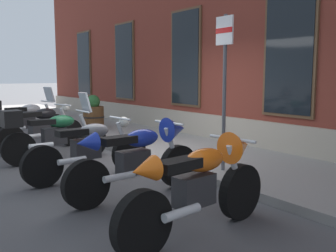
% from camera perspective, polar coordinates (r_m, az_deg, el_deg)
% --- Properties ---
extents(ground_plane, '(140.00, 140.00, 0.00)m').
position_cam_1_polar(ground_plane, '(7.71, -4.68, -4.98)').
color(ground_plane, '#424244').
extents(sidewalk, '(28.74, 2.53, 0.12)m').
position_cam_1_polar(sidewalk, '(8.40, 2.75, -3.49)').
color(sidewalk, slate).
rests_on(sidewalk, ground_plane).
extents(motorcycle_silver_touring, '(0.78, 2.13, 1.36)m').
position_cam_1_polar(motorcycle_silver_touring, '(10.31, -20.59, 0.92)').
color(motorcycle_silver_touring, black).
rests_on(motorcycle_silver_touring, ground_plane).
extents(motorcycle_black_naked, '(0.75, 2.08, 1.00)m').
position_cam_1_polar(motorcycle_black_naked, '(9.03, -17.96, -0.32)').
color(motorcycle_black_naked, black).
rests_on(motorcycle_black_naked, ground_plane).
extents(motorcycle_green_touring, '(0.62, 2.07, 1.32)m').
position_cam_1_polar(motorcycle_green_touring, '(7.75, -16.84, -1.08)').
color(motorcycle_green_touring, black).
rests_on(motorcycle_green_touring, ground_plane).
extents(motorcycle_grey_naked, '(0.62, 2.19, 0.96)m').
position_cam_1_polar(motorcycle_grey_naked, '(6.36, -11.39, -3.38)').
color(motorcycle_grey_naked, black).
rests_on(motorcycle_grey_naked, ground_plane).
extents(motorcycle_blue_sport, '(0.62, 2.16, 1.06)m').
position_cam_1_polar(motorcycle_blue_sport, '(5.35, -3.95, -4.28)').
color(motorcycle_blue_sport, black).
rests_on(motorcycle_blue_sport, ground_plane).
extents(motorcycle_orange_sport, '(0.62, 2.11, 1.05)m').
position_cam_1_polar(motorcycle_orange_sport, '(4.08, 5.18, -8.17)').
color(motorcycle_orange_sport, black).
rests_on(motorcycle_orange_sport, ground_plane).
extents(parking_sign, '(0.36, 0.07, 2.48)m').
position_cam_1_polar(parking_sign, '(6.26, 8.29, 7.97)').
color(parking_sign, '#4C4C51').
rests_on(parking_sign, sidewalk).
extents(barrel_planter, '(0.64, 0.64, 0.96)m').
position_cam_1_polar(barrel_planter, '(11.66, -10.90, 1.79)').
color(barrel_planter, brown).
rests_on(barrel_planter, sidewalk).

